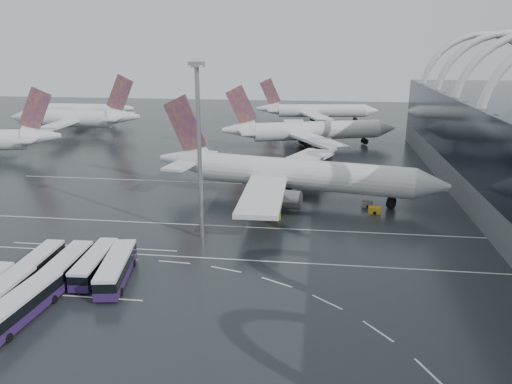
# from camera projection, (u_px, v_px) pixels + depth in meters

# --- Properties ---
(ground) EXTENTS (420.00, 420.00, 0.00)m
(ground) POSITION_uv_depth(u_px,v_px,m) (239.00, 254.00, 78.58)
(ground) COLOR black
(ground) RESTS_ON ground
(lane_marking_near) EXTENTS (120.00, 0.25, 0.01)m
(lane_marking_near) POSITION_uv_depth(u_px,v_px,m) (236.00, 260.00, 76.68)
(lane_marking_near) COLOR silver
(lane_marking_near) RESTS_ON ground
(lane_marking_mid) EXTENTS (120.00, 0.25, 0.01)m
(lane_marking_mid) POSITION_uv_depth(u_px,v_px,m) (249.00, 227.00, 89.97)
(lane_marking_mid) COLOR silver
(lane_marking_mid) RESTS_ON ground
(lane_marking_far) EXTENTS (120.00, 0.25, 0.01)m
(lane_marking_far) POSITION_uv_depth(u_px,v_px,m) (266.00, 184.00, 116.53)
(lane_marking_far) COLOR silver
(lane_marking_far) RESTS_ON ground
(bus_bay_line_south) EXTENTS (28.00, 0.25, 0.01)m
(bus_bay_line_south) POSITION_uv_depth(u_px,v_px,m) (41.00, 294.00, 66.30)
(bus_bay_line_south) COLOR silver
(bus_bay_line_south) RESTS_ON ground
(bus_bay_line_north) EXTENTS (28.00, 0.25, 0.01)m
(bus_bay_line_north) POSITION_uv_depth(u_px,v_px,m) (94.00, 247.00, 81.48)
(bus_bay_line_north) COLOR silver
(bus_bay_line_north) RESTS_ON ground
(airliner_main) EXTENTS (62.20, 53.72, 21.16)m
(airliner_main) POSITION_uv_depth(u_px,v_px,m) (288.00, 174.00, 105.08)
(airliner_main) COLOR silver
(airliner_main) RESTS_ON ground
(airliner_gate_b) EXTENTS (55.28, 49.07, 19.59)m
(airliner_gate_b) POSITION_uv_depth(u_px,v_px,m) (308.00, 131.00, 156.50)
(airliner_gate_b) COLOR silver
(airliner_gate_b) RESTS_ON ground
(airliner_gate_c) EXTENTS (49.93, 45.68, 17.78)m
(airliner_gate_c) POSITION_uv_depth(u_px,v_px,m) (315.00, 111.00, 204.21)
(airliner_gate_c) COLOR silver
(airliner_gate_c) RESTS_ON ground
(jet_remote_mid) EXTENTS (48.30, 38.81, 21.18)m
(jet_remote_mid) POSITION_uv_depth(u_px,v_px,m) (77.00, 119.00, 178.20)
(jet_remote_mid) COLOR silver
(jet_remote_mid) RESTS_ON ground
(jet_remote_far) EXTENTS (40.97, 32.95, 17.92)m
(jet_remote_far) POSITION_uv_depth(u_px,v_px,m) (88.00, 110.00, 205.58)
(jet_remote_far) COLOR silver
(jet_remote_far) RESTS_ON ground
(bus_row_near_a) EXTENTS (3.36, 12.66, 3.09)m
(bus_row_near_a) POSITION_uv_depth(u_px,v_px,m) (36.00, 266.00, 70.72)
(bus_row_near_a) COLOR #2E1645
(bus_row_near_a) RESTS_ON ground
(bus_row_near_b) EXTENTS (3.54, 13.40, 3.28)m
(bus_row_near_b) POSITION_uv_depth(u_px,v_px,m) (64.00, 268.00, 69.62)
(bus_row_near_b) COLOR #2E1645
(bus_row_near_b) RESTS_ON ground
(bus_row_near_c) EXTENTS (3.64, 12.74, 3.10)m
(bus_row_near_c) POSITION_uv_depth(u_px,v_px,m) (95.00, 263.00, 71.41)
(bus_row_near_c) COLOR #2E1645
(bus_row_near_c) RESTS_ON ground
(bus_row_near_d) EXTENTS (5.33, 14.03, 3.38)m
(bus_row_near_d) POSITION_uv_depth(u_px,v_px,m) (116.00, 268.00, 69.56)
(bus_row_near_d) COLOR #2E1645
(bus_row_near_d) RESTS_ON ground
(bus_row_far_c) EXTENTS (4.09, 13.92, 3.38)m
(bus_row_far_c) POSITION_uv_depth(u_px,v_px,m) (20.00, 306.00, 59.63)
(bus_row_far_c) COLOR #2E1645
(bus_row_far_c) RESTS_ON ground
(floodlight_mast) EXTENTS (2.24, 2.24, 29.17)m
(floodlight_mast) POSITION_uv_depth(u_px,v_px,m) (199.00, 131.00, 80.16)
(floodlight_mast) COLOR gray
(floodlight_mast) RESTS_ON ground
(gse_cart_belly_a) EXTENTS (2.37, 1.40, 1.29)m
(gse_cart_belly_a) POSITION_uv_depth(u_px,v_px,m) (374.00, 210.00, 97.06)
(gse_cart_belly_a) COLOR gold
(gse_cart_belly_a) RESTS_ON ground
(gse_cart_belly_b) EXTENTS (2.08, 1.23, 1.14)m
(gse_cart_belly_b) POSITION_uv_depth(u_px,v_px,m) (367.00, 204.00, 100.82)
(gse_cart_belly_b) COLOR slate
(gse_cart_belly_b) RESTS_ON ground
(gse_cart_belly_c) EXTENTS (2.46, 1.45, 1.34)m
(gse_cart_belly_c) POSITION_uv_depth(u_px,v_px,m) (274.00, 215.00, 94.24)
(gse_cart_belly_c) COLOR gold
(gse_cart_belly_c) RESTS_ON ground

